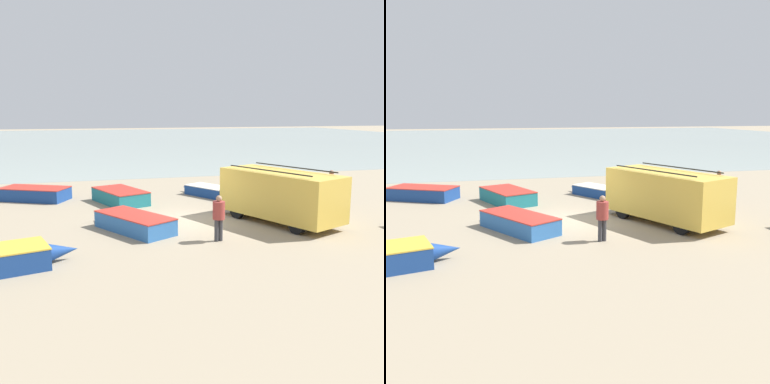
# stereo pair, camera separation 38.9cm
# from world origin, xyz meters

# --- Properties ---
(ground_plane) EXTENTS (200.00, 200.00, 0.00)m
(ground_plane) POSITION_xyz_m (0.00, 0.00, 0.00)
(ground_plane) COLOR gray
(sea_water) EXTENTS (120.00, 80.00, 0.01)m
(sea_water) POSITION_xyz_m (0.00, 52.00, 0.00)
(sea_water) COLOR #99A89E
(sea_water) RESTS_ON ground_plane
(parked_van) EXTENTS (3.88, 5.60, 2.25)m
(parked_van) POSITION_xyz_m (3.62, -1.30, 1.17)
(parked_van) COLOR gold
(parked_van) RESTS_ON ground_plane
(fishing_rowboat_0) EXTENTS (4.14, 2.98, 0.67)m
(fishing_rowboat_0) POSITION_xyz_m (-6.56, 6.28, 0.33)
(fishing_rowboat_0) COLOR navy
(fishing_rowboat_0) RESTS_ON ground_plane
(fishing_rowboat_1) EXTENTS (2.89, 4.22, 0.53)m
(fishing_rowboat_1) POSITION_xyz_m (2.74, 4.71, 0.27)
(fishing_rowboat_1) COLOR navy
(fishing_rowboat_1) RESTS_ON ground_plane
(fishing_rowboat_2) EXTENTS (2.70, 4.00, 0.69)m
(fishing_rowboat_2) POSITION_xyz_m (-2.33, 4.42, 0.34)
(fishing_rowboat_2) COLOR #1E757F
(fishing_rowboat_2) RESTS_ON ground_plane
(fishing_rowboat_3) EXTENTS (2.92, 4.04, 0.65)m
(fishing_rowboat_3) POSITION_xyz_m (-2.41, -1.00, 0.32)
(fishing_rowboat_3) COLOR #2D66AD
(fishing_rowboat_3) RESTS_ON ground_plane
(fishing_rowboat_6) EXTENTS (3.28, 3.54, 0.56)m
(fishing_rowboat_6) POSITION_xyz_m (8.08, 5.01, 0.28)
(fishing_rowboat_6) COLOR #234CA3
(fishing_rowboat_6) RESTS_ON ground_plane
(fisherman_0) EXTENTS (0.46, 0.46, 1.75)m
(fisherman_0) POSITION_xyz_m (7.41, 0.95, 1.04)
(fisherman_0) COLOR #38383D
(fisherman_0) RESTS_ON ground_plane
(fisherman_1) EXTENTS (0.43, 0.43, 1.64)m
(fisherman_1) POSITION_xyz_m (0.34, -3.25, 0.98)
(fisherman_1) COLOR #38383D
(fisherman_1) RESTS_ON ground_plane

